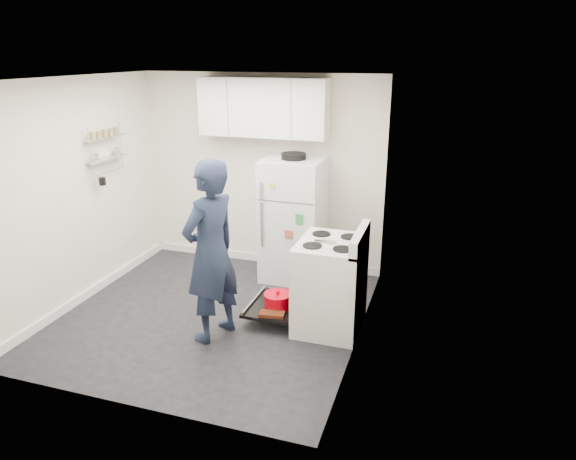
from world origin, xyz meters
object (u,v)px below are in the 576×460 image
(electric_range, at_px, (329,286))
(refrigerator, at_px, (293,219))
(person, at_px, (211,252))
(open_oven_door, at_px, (276,303))

(electric_range, height_order, refrigerator, refrigerator)
(electric_range, bearing_deg, person, -153.23)
(electric_range, bearing_deg, open_oven_door, -177.96)
(refrigerator, distance_m, person, 1.67)
(open_oven_door, height_order, refrigerator, refrigerator)
(open_oven_door, distance_m, person, 1.01)
(open_oven_door, height_order, person, person)
(person, bearing_deg, open_oven_door, 155.16)
(electric_range, relative_size, refrigerator, 0.69)
(open_oven_door, bearing_deg, person, -133.60)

